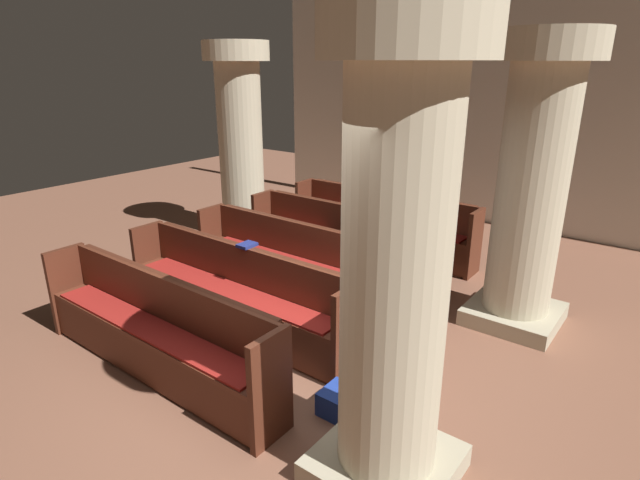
# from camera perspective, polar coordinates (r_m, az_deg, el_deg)

# --- Properties ---
(ground_plane) EXTENTS (19.20, 19.20, 0.00)m
(ground_plane) POSITION_cam_1_polar(r_m,az_deg,el_deg) (4.84, -3.14, -16.10)
(ground_plane) COLOR brown
(back_wall) EXTENTS (10.00, 0.16, 4.50)m
(back_wall) POSITION_cam_1_polar(r_m,az_deg,el_deg) (9.43, 22.13, 14.69)
(back_wall) COLOR beige
(back_wall) RESTS_ON ground
(pew_row_0) EXTENTS (3.04, 0.46, 0.94)m
(pew_row_0) POSITION_cam_1_polar(r_m,az_deg,el_deg) (7.80, 6.91, 2.11)
(pew_row_0) COLOR #562819
(pew_row_0) RESTS_ON ground
(pew_row_1) EXTENTS (3.04, 0.46, 0.94)m
(pew_row_1) POSITION_cam_1_polar(r_m,az_deg,el_deg) (6.98, 2.60, 0.13)
(pew_row_1) COLOR #562819
(pew_row_1) RESTS_ON ground
(pew_row_2) EXTENTS (3.04, 0.47, 0.94)m
(pew_row_2) POSITION_cam_1_polar(r_m,az_deg,el_deg) (6.22, -2.79, -2.35)
(pew_row_2) COLOR #562819
(pew_row_2) RESTS_ON ground
(pew_row_3) EXTENTS (3.04, 0.46, 0.94)m
(pew_row_3) POSITION_cam_1_polar(r_m,az_deg,el_deg) (5.55, -9.63, -5.45)
(pew_row_3) COLOR #562819
(pew_row_3) RESTS_ON ground
(pew_row_4) EXTENTS (3.04, 0.46, 0.94)m
(pew_row_4) POSITION_cam_1_polar(r_m,az_deg,el_deg) (4.99, -18.26, -9.20)
(pew_row_4) COLOR #562819
(pew_row_4) RESTS_ON ground
(pillar_aisle_side) EXTENTS (1.03, 1.03, 3.12)m
(pillar_aisle_side) POSITION_cam_1_polar(r_m,az_deg,el_deg) (5.75, 22.81, 6.07)
(pillar_aisle_side) COLOR tan
(pillar_aisle_side) RESTS_ON ground
(pillar_far_side) EXTENTS (1.03, 1.03, 3.12)m
(pillar_far_side) POSITION_cam_1_polar(r_m,az_deg,el_deg) (8.47, -8.97, 11.21)
(pillar_far_side) COLOR tan
(pillar_far_side) RESTS_ON ground
(pillar_aisle_rear) EXTENTS (0.99, 0.99, 3.12)m
(pillar_aisle_rear) POSITION_cam_1_polar(r_m,az_deg,el_deg) (3.15, 8.52, -2.87)
(pillar_aisle_rear) COLOR tan
(pillar_aisle_rear) RESTS_ON ground
(lectern) EXTENTS (0.48, 0.45, 1.08)m
(lectern) POSITION_cam_1_polar(r_m,az_deg,el_deg) (8.57, 12.03, 3.05)
(lectern) COLOR #411E13
(lectern) RESTS_ON ground
(hymn_book) EXTENTS (0.15, 0.19, 0.03)m
(hymn_book) POSITION_cam_1_polar(r_m,az_deg,el_deg) (5.48, -8.23, -0.56)
(hymn_book) COLOR navy
(hymn_book) RESTS_ON pew_row_3
(kneeler_box_blue) EXTENTS (0.39, 0.31, 0.21)m
(kneeler_box_blue) POSITION_cam_1_polar(r_m,az_deg,el_deg) (4.46, 2.77, -17.99)
(kneeler_box_blue) COLOR navy
(kneeler_box_blue) RESTS_ON ground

